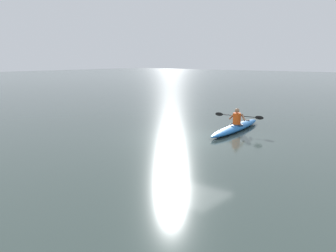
% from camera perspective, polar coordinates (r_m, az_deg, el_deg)
% --- Properties ---
extents(ground_plane, '(160.00, 160.00, 0.00)m').
position_cam_1_polar(ground_plane, '(15.22, 4.41, -1.91)').
color(ground_plane, '#384742').
extents(kayak, '(1.23, 5.05, 0.28)m').
position_cam_1_polar(kayak, '(17.03, 10.51, -0.24)').
color(kayak, '#1959A5').
rests_on(kayak, ground).
extents(kayaker, '(2.35, 0.53, 0.74)m').
position_cam_1_polar(kayaker, '(17.04, 10.69, 1.31)').
color(kayaker, '#E04C14').
rests_on(kayaker, kayak).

